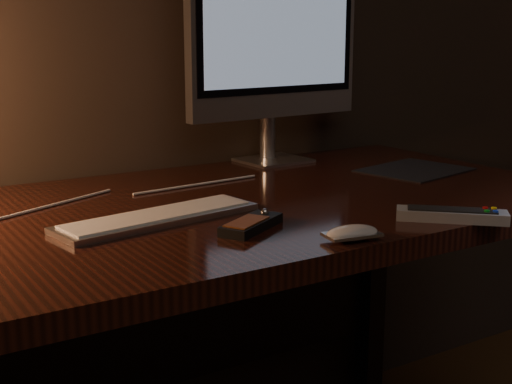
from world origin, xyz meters
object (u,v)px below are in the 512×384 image
media_remote (251,224)px  keyboard (158,217)px  tv_remote (452,215)px  desk (178,261)px  mouse (352,235)px  monitor (275,38)px

media_remote → keyboard: bearing=99.8°
keyboard → tv_remote: size_ratio=2.19×
media_remote → tv_remote: bearing=-52.4°
tv_remote → desk: bearing=173.3°
media_remote → mouse: bearing=-83.1°
monitor → mouse: size_ratio=5.80×
keyboard → mouse: (0.21, -0.27, 0.00)m
mouse → media_remote: bearing=135.7°
desk → media_remote: size_ratio=11.12×
desk → tv_remote: 0.55m
monitor → media_remote: bearing=-131.0°
desk → media_remote: 0.30m
mouse → tv_remote: 0.23m
monitor → keyboard: 0.68m
desk → keyboard: (-0.10, -0.13, 0.14)m
desk → monitor: 0.63m
keyboard → mouse: 0.35m
keyboard → tv_remote: 0.52m
monitor → keyboard: bearing=-147.0°
desk → mouse: mouse is taller
monitor → tv_remote: size_ratio=3.05×
monitor → mouse: monitor is taller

